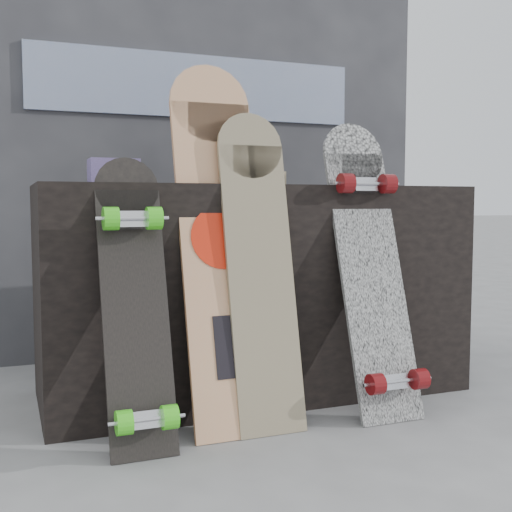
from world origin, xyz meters
name	(u,v)px	position (x,y,z in m)	size (l,w,h in m)	color
ground	(310,433)	(0.00, 0.00, 0.00)	(60.00, 60.00, 0.00)	slate
vendor_table	(253,290)	(0.00, 0.50, 0.40)	(1.60, 0.60, 0.80)	black
booth	(192,130)	(0.00, 1.35, 1.10)	(2.40, 0.22, 2.20)	#303034
merch_box_purple	(114,172)	(-0.51, 0.63, 0.85)	(0.18, 0.12, 0.10)	#4F3872
merch_box_small	(355,172)	(0.41, 0.43, 0.86)	(0.14, 0.14, 0.12)	#4F3872
merch_box_flat	(256,179)	(0.03, 0.56, 0.83)	(0.22, 0.10, 0.06)	#D1B78C
longboard_geisha	(221,233)	(-0.23, 0.20, 0.64)	(0.28, 0.34, 1.21)	tan
longboard_celtic	(259,259)	(-0.12, 0.15, 0.55)	(0.23, 0.26, 1.04)	#CDBB8C
longboard_cascadia	(371,261)	(0.30, 0.14, 0.53)	(0.24, 0.39, 1.03)	silver
skateboard_dark	(135,299)	(-0.54, 0.09, 0.45)	(0.20, 0.33, 0.88)	black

